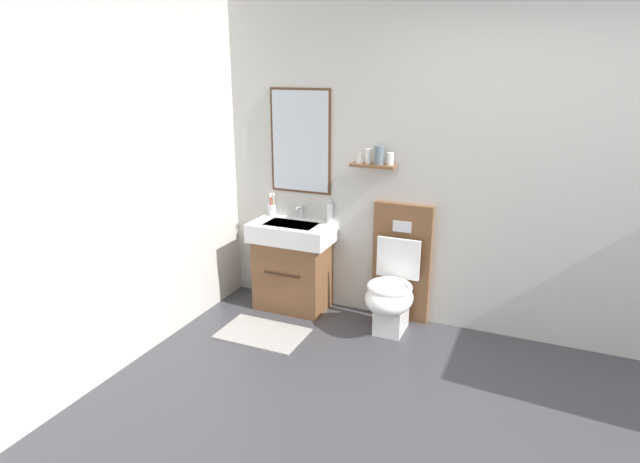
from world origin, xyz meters
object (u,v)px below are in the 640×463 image
Objects in this scene: toilet at (395,284)px; toothbrush_cup at (272,209)px; soap_dispenser at (330,212)px; vanity_sink_left at (293,263)px.

toothbrush_cup is at bearing 172.32° from toilet.
toilet reaches higher than soap_dispenser.
toilet is at bearing -14.93° from soap_dispenser.
toothbrush_cup is (-1.19, 0.16, 0.46)m from toilet.
vanity_sink_left is 0.55m from soap_dispenser.
toothbrush_cup is at bearing -178.95° from soap_dispenser.
toilet is 1.29m from toothbrush_cup.
soap_dispenser is (0.55, 0.01, 0.03)m from toothbrush_cup.
toothbrush_cup is 1.04× the size of soap_dispenser.
toilet is 5.00× the size of soap_dispenser.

